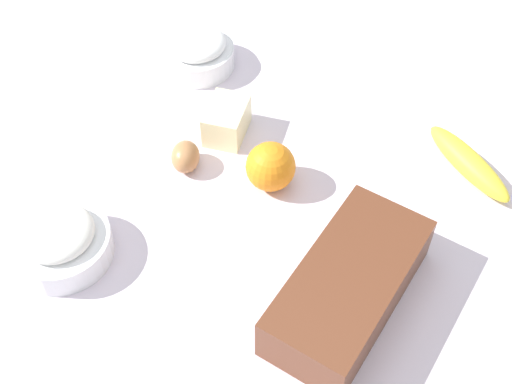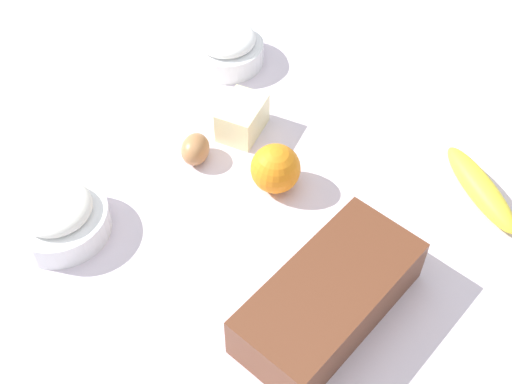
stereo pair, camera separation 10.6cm
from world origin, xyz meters
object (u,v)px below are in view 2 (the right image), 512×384
Objects in this scene: flour_bowl at (58,216)px; orange_fruit at (276,169)px; butter_block at (242,118)px; loaf_pan at (329,297)px; sugar_bowl at (227,47)px; banana at (480,189)px; egg_near_butter at (195,149)px.

orange_fruit reaches higher than flour_bowl.
orange_fruit is 0.14m from butter_block.
sugar_bowl is (-0.34, -0.47, -0.01)m from loaf_pan.
banana is (0.01, 0.54, -0.01)m from sugar_bowl.
banana is 0.47m from egg_near_butter.
banana is at bearing 118.26° from egg_near_butter.
flour_bowl is 1.89× the size of orange_fruit.
sugar_bowl is at bearing -90.95° from banana.
egg_near_butter is (-0.24, 0.06, -0.01)m from flour_bowl.
orange_fruit is at bearing 143.70° from flour_bowl.
egg_near_butter is at bearing -61.74° from banana.
egg_near_butter is (0.22, -0.41, 0.00)m from banana.
banana is at bearing 124.25° from orange_fruit.
butter_block is 1.47× the size of egg_near_butter.
sugar_bowl reaches higher than egg_near_butter.
sugar_bowl is 2.31× the size of egg_near_butter.
orange_fruit reaches higher than sugar_bowl.
egg_near_butter reaches higher than banana.
flour_bowl is 0.81× the size of banana.
egg_near_butter is at bearing 165.29° from flour_bowl.
orange_fruit reaches higher than banana.
sugar_bowl is at bearing -122.56° from loaf_pan.
egg_near_butter is at bearing -104.05° from loaf_pan.
loaf_pan reaches higher than egg_near_butter.
flour_bowl is 0.35m from butter_block.
banana is 0.33m from orange_fruit.
butter_block is 0.10m from egg_near_butter.
butter_block reaches higher than egg_near_butter.
banana is at bearing 171.22° from loaf_pan.
egg_near_butter is at bearing -10.57° from butter_block.
flour_bowl is 0.34m from orange_fruit.
flour_bowl is at bearing -68.47° from loaf_pan.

